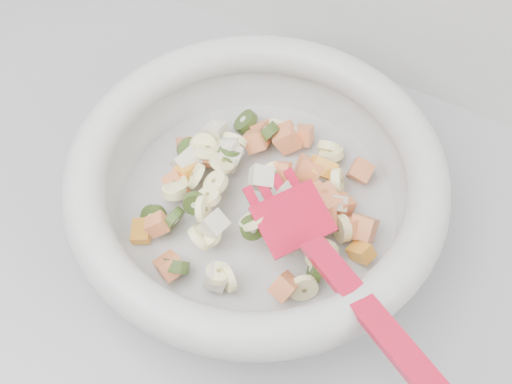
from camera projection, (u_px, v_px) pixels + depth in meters
The scene contains 1 object.
mixing_bowl at pixel (256, 188), 0.61m from camera, with size 0.43×0.36×0.13m.
Camera 1 is at (-0.03, 1.18, 1.46)m, focal length 45.00 mm.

